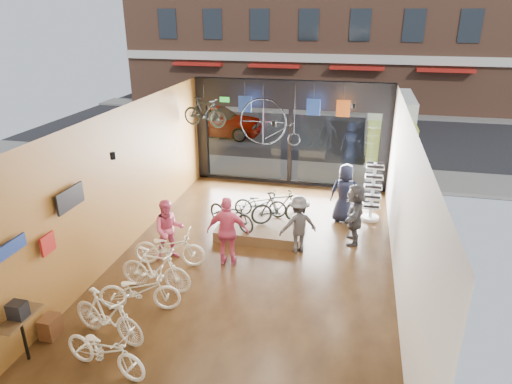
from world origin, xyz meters
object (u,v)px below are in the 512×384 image
(hung_bike, at_px, (204,112))
(floor_bike_2, at_px, (139,291))
(customer_1, at_px, (169,230))
(customer_3, at_px, (298,224))
(display_bike_left, at_px, (231,213))
(floor_bike_0, at_px, (105,350))
(customer_4, at_px, (345,193))
(penny_farthing, at_px, (273,124))
(box_truck, at_px, (389,126))
(customer_2, at_px, (228,231))
(floor_bike_4, at_px, (169,248))
(floor_bike_1, at_px, (108,316))
(street_car, at_px, (213,119))
(floor_bike_3, at_px, (155,269))
(sunglasses_rack, at_px, (373,192))
(display_bike_mid, at_px, (279,207))
(display_bike_right, at_px, (261,203))
(display_platform, at_px, (261,228))
(customer_5, at_px, (355,214))

(hung_bike, bearing_deg, floor_bike_2, -161.52)
(customer_1, distance_m, customer_3, 3.37)
(display_bike_left, xyz_separation_m, hung_bike, (-1.68, 2.85, 2.18))
(floor_bike_0, xyz_separation_m, customer_1, (-0.45, 4.01, 0.36))
(customer_3, relative_size, customer_4, 0.87)
(display_bike_left, height_order, penny_farthing, penny_farthing)
(customer_1, bearing_deg, box_truck, 33.19)
(customer_1, xyz_separation_m, customer_2, (1.55, 0.08, 0.09))
(floor_bike_4, distance_m, customer_1, 0.47)
(floor_bike_1, bearing_deg, floor_bike_4, 13.75)
(street_car, xyz_separation_m, hung_bike, (2.26, -7.80, 2.09))
(floor_bike_4, distance_m, hung_bike, 5.32)
(floor_bike_3, height_order, sunglasses_rack, sunglasses_rack)
(street_car, relative_size, hung_bike, 3.12)
(display_bike_mid, height_order, customer_2, customer_2)
(floor_bike_3, xyz_separation_m, floor_bike_4, (-0.13, 1.11, -0.05))
(box_truck, xyz_separation_m, penny_farthing, (-4.17, -6.13, 1.30))
(customer_2, relative_size, penny_farthing, 0.91)
(display_bike_mid, xyz_separation_m, sunglasses_rack, (2.62, 1.50, 0.13))
(box_truck, xyz_separation_m, customer_2, (-4.34, -11.12, -0.29))
(floor_bike_2, xyz_separation_m, display_bike_right, (1.65, 4.63, 0.25))
(floor_bike_1, xyz_separation_m, display_platform, (1.95, 5.15, -0.37))
(display_bike_right, distance_m, sunglasses_rack, 3.44)
(hung_bike, bearing_deg, floor_bike_0, -161.24)
(floor_bike_3, relative_size, penny_farthing, 0.88)
(customer_4, bearing_deg, floor_bike_4, 44.13)
(floor_bike_1, distance_m, display_bike_mid, 5.83)
(display_bike_left, height_order, customer_2, customer_2)
(customer_2, height_order, hung_bike, hung_bike)
(display_bike_left, relative_size, hung_bike, 1.07)
(display_bike_left, relative_size, display_bike_right, 1.08)
(floor_bike_4, distance_m, display_bike_left, 2.17)
(floor_bike_1, relative_size, customer_1, 1.07)
(display_bike_right, distance_m, customer_4, 2.57)
(street_car, height_order, customer_3, street_car)
(customer_5, relative_size, hung_bike, 1.09)
(customer_1, relative_size, customer_5, 0.95)
(display_bike_mid, bearing_deg, floor_bike_1, 129.82)
(street_car, bearing_deg, hung_bike, -163.84)
(customer_2, xyz_separation_m, hung_bike, (-2.00, 4.32, 2.01))
(box_truck, distance_m, floor_bike_0, 16.16)
(floor_bike_3, bearing_deg, display_bike_left, -14.58)
(floor_bike_0, relative_size, customer_5, 1.01)
(display_bike_left, distance_m, sunglasses_rack, 4.40)
(display_bike_mid, distance_m, customer_3, 1.22)
(floor_bike_4, bearing_deg, display_bike_left, -37.86)
(display_bike_mid, xyz_separation_m, customer_3, (0.71, -0.99, 0.00))
(floor_bike_2, height_order, customer_5, customer_5)
(floor_bike_3, xyz_separation_m, customer_3, (2.94, 2.52, 0.27))
(street_car, height_order, customer_4, customer_4)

